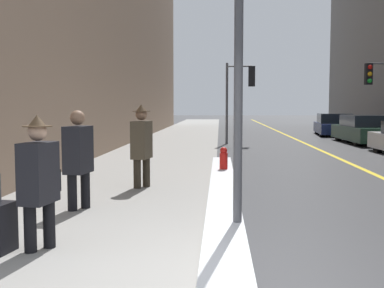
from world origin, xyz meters
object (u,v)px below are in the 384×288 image
Objects in this scene: fire_hydrant at (224,161)px; rolling_suitcase at (1,228)px; traffic_light_far at (378,84)px; traffic_light_near at (242,86)px; pedestrian_trailing at (39,177)px; parked_car_dark_green at (363,130)px; parked_car_navy at (334,125)px; pedestrian_nearside at (142,142)px; pedestrian_in_glasses at (78,155)px.

rolling_suitcase is at bearing -112.00° from fire_hydrant.
traffic_light_near is at bearing -16.55° from traffic_light_far.
rolling_suitcase is (-0.42, -0.14, -0.58)m from pedestrian_trailing.
pedestrian_trailing is 1.71× the size of rolling_suitcase.
parked_car_dark_green is 5.95m from parked_car_navy.
fire_hydrant is (-6.53, -16.42, -0.24)m from parked_car_navy.
pedestrian_trailing is 24.48m from parked_car_navy.
pedestrian_trailing is at bearing 50.47° from traffic_light_far.
traffic_light_far reaches higher than rolling_suitcase.
parked_car_navy is 6.75× the size of fire_hydrant.
traffic_light_near is 10.06m from fire_hydrant.
fire_hydrant is at bearing 163.98° from parked_car_navy.
traffic_light_near reaches higher than parked_car_dark_green.
parked_car_dark_green is at bearing 161.78° from pedestrian_trailing.
pedestrian_nearside is at bearing 177.58° from rolling_suitcase.
pedestrian_in_glasses is 0.94× the size of pedestrian_nearside.
pedestrian_nearside is 4.68m from rolling_suitcase.
parked_car_dark_green is 5.14× the size of rolling_suitcase.
pedestrian_nearside is 0.37× the size of parked_car_navy.
pedestrian_in_glasses is at bearing -8.69° from pedestrian_nearside.
pedestrian_in_glasses is 2.29m from pedestrian_nearside.
rolling_suitcase is (-0.92, -4.54, -0.66)m from pedestrian_nearside.
traffic_light_far is 2.25× the size of pedestrian_trailing.
pedestrian_in_glasses is at bearing -120.01° from fire_hydrant.
pedestrian_trailing is 2.33× the size of fire_hydrant.
parked_car_navy is 4.97× the size of rolling_suitcase.
parked_car_dark_green reaches higher than rolling_suitcase.
traffic_light_near is 3.82× the size of rolling_suitcase.
pedestrian_trailing is at bearing -97.52° from traffic_light_near.
parked_car_dark_green reaches higher than fire_hydrant.
pedestrian_trailing is 0.98× the size of pedestrian_in_glasses.
rolling_suitcase reaches higher than fire_hydrant.
fire_hydrant is (-6.62, -9.08, -2.30)m from traffic_light_far.
rolling_suitcase is at bearing 163.89° from parked_car_navy.
parked_car_navy is at bearing -1.48° from parked_car_dark_green.
parked_car_navy is at bearing 167.28° from rolling_suitcase.
traffic_light_far reaches higher than pedestrian_nearside.
rolling_suitcase is (-9.18, -22.99, -0.29)m from parked_car_navy.
traffic_light_far is 2.47m from parked_car_dark_green.
pedestrian_in_glasses is at bearing -176.38° from rolling_suitcase.
traffic_light_far is (5.72, -0.68, 0.03)m from traffic_light_near.
pedestrian_nearside reaches higher than fire_hydrant.
rolling_suitcase is (-9.28, -15.65, -2.34)m from traffic_light_far.
pedestrian_nearside reaches higher than parked_car_dark_green.
traffic_light_near is 0.74× the size of parked_car_dark_green.
parked_car_navy is (8.77, 22.85, -0.30)m from pedestrian_trailing.
pedestrian_nearside is 2.74m from fire_hydrant.
parked_car_navy is at bearing 168.07° from pedestrian_trailing.
parked_car_dark_green is (8.71, 16.90, -0.27)m from pedestrian_trailing.
fire_hydrant is at bearing 169.88° from pedestrian_trailing.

